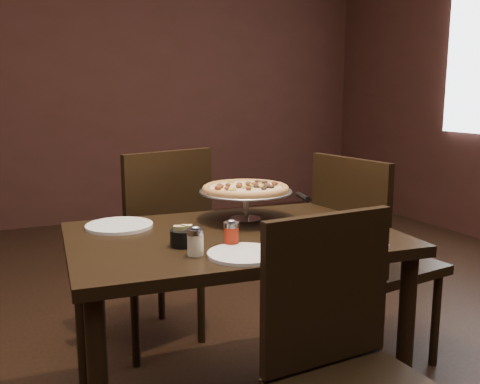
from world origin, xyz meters
name	(u,v)px	position (x,y,z in m)	size (l,w,h in m)	color
room	(239,46)	(0.06, 0.03, 1.40)	(6.04, 7.04, 2.84)	black
dining_table	(233,259)	(0.04, 0.02, 0.64)	(1.24, 0.88, 0.73)	black
pizza_stand	(246,189)	(0.17, 0.19, 0.86)	(0.38, 0.38, 0.15)	#B2B2B9
parmesan_shaker	(195,241)	(-0.18, -0.17, 0.78)	(0.06, 0.06, 0.10)	beige
pepper_flake_shaker	(231,233)	(-0.03, -0.12, 0.78)	(0.05, 0.05, 0.09)	maroon
packet_caddy	(183,237)	(-0.18, -0.05, 0.77)	(0.09, 0.09, 0.07)	black
napkin_stack	(363,244)	(0.37, -0.30, 0.74)	(0.12, 0.12, 0.01)	white
plate_left	(119,226)	(-0.32, 0.29, 0.74)	(0.25, 0.25, 0.01)	white
plate_near	(243,254)	(-0.04, -0.24, 0.74)	(0.23, 0.23, 0.01)	white
serving_spatula	(303,197)	(0.30, -0.03, 0.86)	(0.14, 0.14, 0.02)	#B2B2B9
chair_far	(156,241)	(-0.06, 0.71, 0.54)	(0.57, 0.57, 0.98)	black
chair_near	(351,370)	(0.11, -0.61, 0.50)	(0.45, 0.45, 0.91)	black
chair_side	(368,253)	(0.76, 0.14, 0.53)	(0.51, 0.51, 0.97)	black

